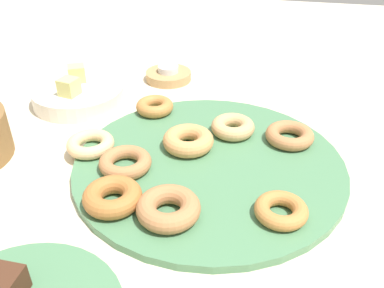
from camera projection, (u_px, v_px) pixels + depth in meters
The scene contains 17 objects.
ground_plane at pixel (209, 167), 0.72m from camera, with size 2.40×2.40×0.00m, color beige.
donut_plate at pixel (209, 164), 0.71m from camera, with size 0.46×0.46×0.01m, color #4C7F56.
donut_0 at pixel (281, 210), 0.59m from camera, with size 0.08×0.08×0.02m, color #BC7A3D.
donut_1 at pixel (188, 140), 0.74m from camera, with size 0.09×0.09×0.03m, color tan.
donut_2 at pixel (233, 127), 0.78m from camera, with size 0.08×0.08×0.03m, color tan.
donut_3 at pixel (125, 162), 0.69m from camera, with size 0.09×0.09×0.02m, color #B27547.
donut_4 at pixel (155, 106), 0.85m from camera, with size 0.08×0.08×0.02m, color #BC7A3D.
donut_5 at pixel (90, 144), 0.73m from camera, with size 0.08×0.08×0.02m, color #EABC84.
donut_6 at pixel (168, 208), 0.59m from camera, with size 0.09×0.09×0.03m, color #B27547.
donut_7 at pixel (112, 197), 0.61m from camera, with size 0.09×0.09×0.03m, color #AD6B33.
donut_8 at pixel (290, 135), 0.76m from camera, with size 0.09×0.09×0.02m, color #B27547.
brownie_far at pixel (2, 287), 0.47m from camera, with size 0.04×0.04×0.04m, color #472819.
candle_holder at pixel (168, 76), 1.02m from camera, with size 0.11×0.11×0.02m, color tan.
tealight at pixel (168, 69), 1.01m from camera, with size 0.05×0.05×0.01m, color silver.
fruit_bowl at pixel (79, 95), 0.91m from camera, with size 0.20×0.20×0.04m, color silver.
melon_chunk_left at pixel (69, 87), 0.87m from camera, with size 0.04×0.04×0.04m, color #DBD67A.
melon_chunk_right at pixel (77, 73), 0.92m from camera, with size 0.04×0.04×0.04m, color #DBD67A.
Camera 1 is at (-0.57, -0.09, 0.42)m, focal length 38.82 mm.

